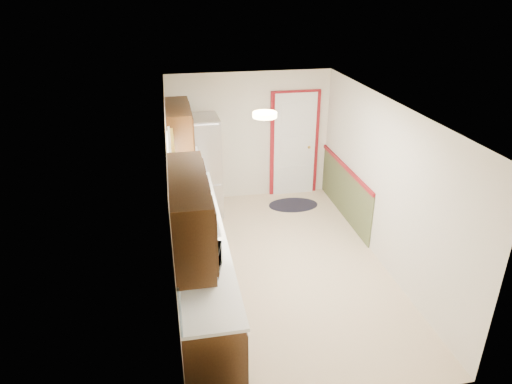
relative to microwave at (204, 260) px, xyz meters
name	(u,v)px	position (x,y,z in m)	size (l,w,h in m)	color
room_shell	(282,192)	(1.20, 1.35, 0.09)	(3.20, 5.20, 2.52)	beige
kitchen_run	(195,236)	(-0.04, 1.05, -0.30)	(0.63, 4.00, 2.20)	#321B0B
back_wall_trim	(305,154)	(2.19, 3.56, -0.22)	(1.12, 2.30, 2.08)	maroon
ceiling_fixture	(265,115)	(0.90, 1.15, 1.25)	(0.30, 0.30, 0.06)	#FFD88C
microwave	(204,260)	(0.00, 0.00, 0.00)	(0.49, 0.27, 0.33)	white
refrigerator	(199,167)	(0.18, 3.28, -0.21)	(0.76, 0.76, 1.78)	#B7B7BC
rug	(293,205)	(1.91, 3.25, -1.10)	(0.93, 0.60, 0.01)	black
cooktop	(192,185)	(0.01, 2.38, -0.16)	(0.46, 0.55, 0.02)	black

